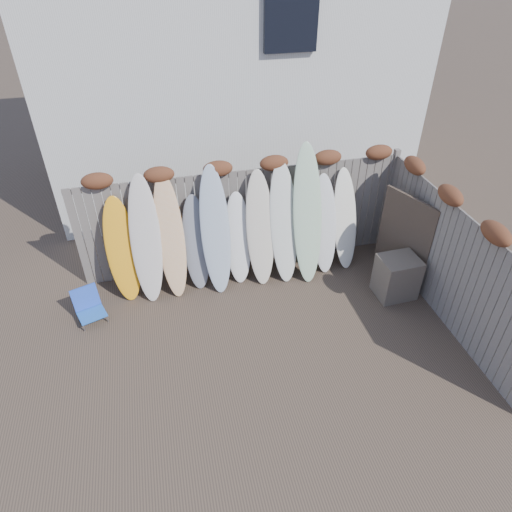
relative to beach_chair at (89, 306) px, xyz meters
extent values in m
plane|color=#493A2D|center=(2.86, -1.43, -0.27)|extent=(80.00, 80.00, 0.00)
cube|color=slate|center=(2.86, 0.97, 0.73)|extent=(6.00, 0.10, 2.00)
cube|color=slate|center=(5.86, 0.97, 0.78)|extent=(0.10, 0.10, 2.10)
ellipsoid|color=brown|center=(0.46, 0.93, 1.83)|extent=(0.52, 0.28, 0.28)
ellipsoid|color=brown|center=(1.46, 0.93, 1.83)|extent=(0.52, 0.28, 0.28)
ellipsoid|color=brown|center=(2.46, 0.93, 1.83)|extent=(0.52, 0.28, 0.28)
ellipsoid|color=brown|center=(3.46, 0.93, 1.83)|extent=(0.52, 0.28, 0.28)
ellipsoid|color=brown|center=(4.46, 0.93, 1.83)|extent=(0.52, 0.28, 0.28)
ellipsoid|color=brown|center=(5.46, 0.93, 1.83)|extent=(0.52, 0.28, 0.28)
cube|color=slate|center=(5.86, -1.23, 0.73)|extent=(0.10, 4.40, 2.00)
ellipsoid|color=brown|center=(5.82, -1.93, 1.83)|extent=(0.28, 0.56, 0.28)
ellipsoid|color=brown|center=(5.82, -0.83, 1.83)|extent=(0.28, 0.56, 0.28)
ellipsoid|color=brown|center=(5.82, 0.27, 1.83)|extent=(0.28, 0.56, 0.28)
cube|color=silver|center=(3.36, 5.07, 2.73)|extent=(8.00, 5.00, 6.00)
cube|color=black|center=(4.16, 2.52, 3.93)|extent=(1.00, 0.12, 1.30)
cube|color=blue|center=(0.04, -0.10, -0.11)|extent=(0.54, 0.51, 0.03)
cube|color=blue|center=(-0.04, 0.10, 0.11)|extent=(0.45, 0.27, 0.40)
cylinder|color=#B5B6BD|center=(-0.10, -0.32, -0.19)|extent=(0.03, 0.03, 0.16)
cylinder|color=silver|center=(-0.21, -0.01, -0.19)|extent=(0.03, 0.03, 0.16)
cylinder|color=#B3B3BA|center=(0.28, -0.18, -0.19)|extent=(0.03, 0.03, 0.16)
cylinder|color=#ABABB2|center=(0.17, 0.12, -0.19)|extent=(0.03, 0.03, 0.16)
cube|color=brown|center=(5.36, -0.62, 0.12)|extent=(0.70, 0.59, 0.79)
cube|color=#33271F|center=(5.66, -0.16, 0.59)|extent=(0.45, 1.08, 1.71)
ellipsoid|color=#FFA417|center=(0.67, 0.58, 0.65)|extent=(0.59, 0.69, 1.85)
ellipsoid|color=beige|center=(1.09, 0.52, 0.83)|extent=(0.60, 0.82, 2.21)
ellipsoid|color=#E2BF6B|center=(1.51, 0.53, 0.82)|extent=(0.50, 0.78, 2.17)
ellipsoid|color=gray|center=(1.95, 0.59, 0.59)|extent=(0.50, 0.64, 1.71)
ellipsoid|color=#A1B0C4|center=(2.30, 0.48, 0.86)|extent=(0.54, 0.80, 2.26)
ellipsoid|color=white|center=(2.72, 0.58, 0.57)|extent=(0.53, 0.65, 1.68)
ellipsoid|color=beige|center=(3.12, 0.51, 0.77)|extent=(0.54, 0.75, 2.08)
ellipsoid|color=silver|center=(3.56, 0.49, 0.83)|extent=(0.51, 0.77, 2.19)
ellipsoid|color=#B3D5AF|center=(3.98, 0.44, 0.98)|extent=(0.58, 0.90, 2.49)
ellipsoid|color=silver|center=(4.37, 0.54, 0.66)|extent=(0.48, 0.67, 1.85)
ellipsoid|color=white|center=(4.80, 0.58, 0.68)|extent=(0.51, 0.71, 1.91)
camera|label=1|loc=(1.45, -6.22, 5.26)|focal=32.00mm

